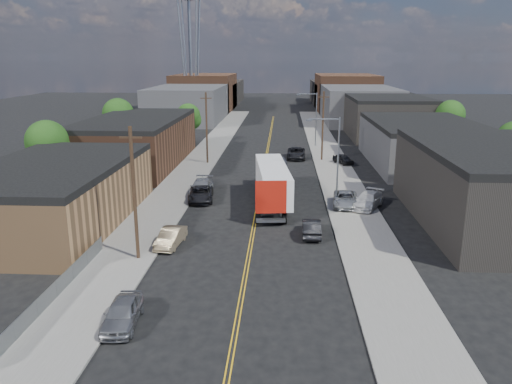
# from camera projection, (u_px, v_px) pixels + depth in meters

# --- Properties ---
(ground) EXTENTS (260.00, 260.00, 0.00)m
(ground) POSITION_uv_depth(u_px,v_px,m) (268.00, 146.00, 85.08)
(ground) COLOR black
(ground) RESTS_ON ground
(centerline) EXTENTS (0.32, 120.00, 0.01)m
(centerline) POSITION_uv_depth(u_px,v_px,m) (265.00, 164.00, 70.62)
(centerline) COLOR gold
(centerline) RESTS_ON ground
(sidewalk_left) EXTENTS (5.00, 140.00, 0.15)m
(sidewalk_left) POSITION_uv_depth(u_px,v_px,m) (199.00, 163.00, 71.10)
(sidewalk_left) COLOR slate
(sidewalk_left) RESTS_ON ground
(sidewalk_right) EXTENTS (5.00, 140.00, 0.15)m
(sidewalk_right) POSITION_uv_depth(u_px,v_px,m) (332.00, 164.00, 70.11)
(sidewalk_right) COLOR slate
(sidewalk_right) RESTS_ON ground
(warehouse_tan) EXTENTS (12.00, 22.00, 5.60)m
(warehouse_tan) POSITION_uv_depth(u_px,v_px,m) (54.00, 194.00, 44.80)
(warehouse_tan) COLOR #946B44
(warehouse_tan) RESTS_ON ground
(warehouse_brown) EXTENTS (12.00, 26.00, 6.60)m
(warehouse_brown) POSITION_uv_depth(u_px,v_px,m) (136.00, 141.00, 69.74)
(warehouse_brown) COLOR #4D2E1E
(warehouse_brown) RESTS_ON ground
(industrial_right_a) EXTENTS (14.00, 22.00, 7.10)m
(industrial_right_a) POSITION_uv_depth(u_px,v_px,m) (501.00, 186.00, 44.45)
(industrial_right_a) COLOR black
(industrial_right_a) RESTS_ON ground
(industrial_right_b) EXTENTS (14.00, 24.00, 6.10)m
(industrial_right_b) POSITION_uv_depth(u_px,v_px,m) (423.00, 143.00, 69.64)
(industrial_right_b) COLOR #3A3A3C
(industrial_right_b) RESTS_ON ground
(industrial_right_c) EXTENTS (14.00, 22.00, 7.60)m
(industrial_right_c) POSITION_uv_depth(u_px,v_px,m) (386.00, 117.00, 94.51)
(industrial_right_c) COLOR black
(industrial_right_c) RESTS_ON ground
(skyline_left_a) EXTENTS (16.00, 30.00, 8.00)m
(skyline_left_a) POSITION_uv_depth(u_px,v_px,m) (189.00, 104.00, 118.82)
(skyline_left_a) COLOR #3A3A3C
(skyline_left_a) RESTS_ON ground
(skyline_right_a) EXTENTS (16.00, 30.00, 8.00)m
(skyline_right_a) POSITION_uv_depth(u_px,v_px,m) (358.00, 104.00, 116.74)
(skyline_right_a) COLOR #3A3A3C
(skyline_right_a) RESTS_ON ground
(skyline_left_b) EXTENTS (16.00, 26.00, 10.00)m
(skyline_left_b) POSITION_uv_depth(u_px,v_px,m) (205.00, 92.00, 142.66)
(skyline_left_b) COLOR #4D2E1E
(skyline_left_b) RESTS_ON ground
(skyline_right_b) EXTENTS (16.00, 26.00, 10.00)m
(skyline_right_b) POSITION_uv_depth(u_px,v_px,m) (346.00, 93.00, 140.57)
(skyline_right_b) COLOR #4D2E1E
(skyline_right_b) RESTS_ON ground
(skyline_left_c) EXTENTS (16.00, 40.00, 7.00)m
(skyline_left_c) POSITION_uv_depth(u_px,v_px,m) (214.00, 93.00, 162.33)
(skyline_left_c) COLOR black
(skyline_left_c) RESTS_ON ground
(skyline_right_c) EXTENTS (16.00, 40.00, 7.00)m
(skyline_right_c) POSITION_uv_depth(u_px,v_px,m) (338.00, 93.00, 160.24)
(skyline_right_c) COLOR black
(skyline_right_c) RESTS_ON ground
(streetlight_near) EXTENTS (3.39, 0.25, 9.00)m
(streetlight_near) POSITION_uv_depth(u_px,v_px,m) (334.00, 154.00, 49.56)
(streetlight_near) COLOR gray
(streetlight_near) RESTS_ON ground
(streetlight_far) EXTENTS (3.39, 0.25, 9.00)m
(streetlight_far) POSITION_uv_depth(u_px,v_px,m) (314.00, 115.00, 83.30)
(streetlight_far) COLOR gray
(streetlight_far) RESTS_ON ground
(utility_pole_left_near) EXTENTS (1.60, 0.26, 10.00)m
(utility_pole_left_near) POSITION_uv_depth(u_px,v_px,m) (134.00, 193.00, 35.97)
(utility_pole_left_near) COLOR black
(utility_pole_left_near) RESTS_ON ground
(utility_pole_left_far) EXTENTS (1.60, 0.26, 10.00)m
(utility_pole_left_far) POSITION_uv_depth(u_px,v_px,m) (207.00, 128.00, 69.71)
(utility_pole_left_far) COLOR black
(utility_pole_left_far) RESTS_ON ground
(utility_pole_right) EXTENTS (1.60, 0.26, 10.00)m
(utility_pole_right) POSITION_uv_depth(u_px,v_px,m) (323.00, 126.00, 71.75)
(utility_pole_right) COLOR black
(utility_pole_right) RESTS_ON ground
(chainlink_fence) EXTENTS (0.05, 16.00, 1.22)m
(chainlink_fence) POSITION_uv_depth(u_px,v_px,m) (56.00, 289.00, 31.05)
(chainlink_fence) COLOR slate
(chainlink_fence) RESTS_ON ground
(tree_left_near) EXTENTS (4.85, 4.76, 7.91)m
(tree_left_near) POSITION_uv_depth(u_px,v_px,m) (48.00, 144.00, 56.06)
(tree_left_near) COLOR black
(tree_left_near) RESTS_ON ground
(tree_left_mid) EXTENTS (5.10, 5.04, 8.37)m
(tree_left_mid) POSITION_uv_depth(u_px,v_px,m) (119.00, 116.00, 80.08)
(tree_left_mid) COLOR black
(tree_left_mid) RESTS_ON ground
(tree_left_far) EXTENTS (4.35, 4.20, 6.97)m
(tree_left_far) POSITION_uv_depth(u_px,v_px,m) (189.00, 117.00, 86.55)
(tree_left_far) COLOR black
(tree_left_far) RESTS_ON ground
(tree_right_far) EXTENTS (4.85, 4.76, 7.91)m
(tree_right_far) POSITION_uv_depth(u_px,v_px,m) (450.00, 117.00, 82.17)
(tree_right_far) COLOR black
(tree_right_far) RESTS_ON ground
(semi_truck) EXTENTS (4.06, 16.36, 4.22)m
(semi_truck) POSITION_uv_depth(u_px,v_px,m) (273.00, 179.00, 51.63)
(semi_truck) COLOR silver
(semi_truck) RESTS_ON ground
(car_left_a) EXTENTS (2.08, 4.57, 1.52)m
(car_left_a) POSITION_uv_depth(u_px,v_px,m) (122.00, 313.00, 28.00)
(car_left_a) COLOR gray
(car_left_a) RESTS_ON ground
(car_left_b) EXTENTS (1.97, 4.46, 1.42)m
(car_left_b) POSITION_uv_depth(u_px,v_px,m) (171.00, 237.00, 39.87)
(car_left_b) COLOR #8C7A5B
(car_left_b) RESTS_ON ground
(car_left_c) EXTENTS (3.05, 5.59, 1.49)m
(car_left_c) POSITION_uv_depth(u_px,v_px,m) (201.00, 194.00, 52.43)
(car_left_c) COLOR black
(car_left_c) RESTS_ON ground
(car_left_d) EXTENTS (2.35, 5.67, 1.64)m
(car_left_d) POSITION_uv_depth(u_px,v_px,m) (201.00, 187.00, 54.75)
(car_left_d) COLOR #9B9CA0
(car_left_d) RESTS_ON ground
(car_right_oncoming) EXTENTS (1.64, 4.41, 1.44)m
(car_right_oncoming) POSITION_uv_depth(u_px,v_px,m) (311.00, 228.00, 42.12)
(car_right_oncoming) COLOR black
(car_right_oncoming) RESTS_ON ground
(car_right_lot_a) EXTENTS (2.84, 5.30, 1.41)m
(car_right_lot_a) POSITION_uv_depth(u_px,v_px,m) (345.00, 199.00, 50.15)
(car_right_lot_a) COLOR #A8ABAD
(car_right_lot_a) RESTS_ON sidewalk_right
(car_right_lot_b) EXTENTS (4.23, 5.60, 1.51)m
(car_right_lot_b) POSITION_uv_depth(u_px,v_px,m) (368.00, 200.00, 49.57)
(car_right_lot_b) COLOR silver
(car_right_lot_b) RESTS_ON sidewalk_right
(car_right_lot_c) EXTENTS (3.05, 4.19, 1.33)m
(car_right_lot_c) POSITION_uv_depth(u_px,v_px,m) (343.00, 159.00, 70.11)
(car_right_lot_c) COLOR black
(car_right_lot_c) RESTS_ON sidewalk_right
(car_ahead_truck) EXTENTS (2.90, 5.91, 1.62)m
(car_ahead_truck) POSITION_uv_depth(u_px,v_px,m) (296.00, 153.00, 74.37)
(car_ahead_truck) COLOR black
(car_ahead_truck) RESTS_ON ground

